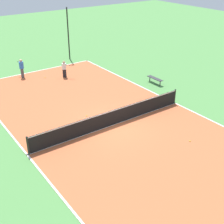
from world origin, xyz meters
TOP-DOWN VIEW (x-y plane):
  - ground_plane at (0.00, 0.00)m, footprint 80.00×80.00m
  - court_surface at (0.00, 0.00)m, footprint 10.72×23.32m
  - tennis_net at (0.00, 0.00)m, footprint 10.52×0.10m
  - bench at (6.64, 3.52)m, footprint 0.36×1.49m
  - player_near_white at (1.50, 8.85)m, footprint 0.88×0.90m
  - player_near_blue at (-1.36, 10.82)m, footprint 0.44×0.96m
  - tennis_ball_near_net at (0.08, 9.63)m, footprint 0.07×0.07m
  - tennis_ball_midcourt at (2.42, -3.94)m, footprint 0.07×0.07m
  - tennis_ball_left_sideline at (-0.64, 1.85)m, footprint 0.07×0.07m
  - tennis_ball_far_baseline at (5.05, 9.39)m, footprint 0.07×0.07m
  - fence_post_back_right at (4.24, 13.05)m, footprint 0.12×0.12m

SIDE VIEW (x-z plane):
  - ground_plane at x=0.00m, z-range 0.00..0.00m
  - court_surface at x=0.00m, z-range 0.00..0.02m
  - tennis_ball_near_net at x=0.08m, z-range 0.02..0.09m
  - tennis_ball_midcourt at x=2.42m, z-range 0.02..0.09m
  - tennis_ball_left_sideline at x=-0.64m, z-range 0.02..0.09m
  - tennis_ball_far_baseline at x=5.05m, z-range 0.02..0.09m
  - bench at x=6.64m, z-range 0.16..0.61m
  - tennis_net at x=0.00m, z-range 0.03..1.07m
  - player_near_white at x=1.50m, z-range 0.11..1.49m
  - player_near_blue at x=-1.36m, z-range 0.13..1.69m
  - fence_post_back_right at x=4.24m, z-range 0.00..4.84m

